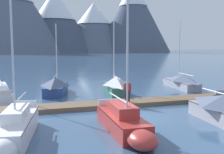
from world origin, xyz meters
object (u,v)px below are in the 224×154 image
at_px(sailboat_nearest_berth, 0,92).
at_px(sailboat_mid_dock_starboard, 125,122).
at_px(sailboat_mid_dock_port, 56,86).
at_px(sailboat_last_slip, 180,81).
at_px(sailboat_far_berth, 115,85).
at_px(sailboat_second_berth, 15,129).
at_px(person_on_dock, 127,89).

relative_size(sailboat_nearest_berth, sailboat_mid_dock_starboard, 0.96).
xyz_separation_m(sailboat_mid_dock_port, sailboat_mid_dock_starboard, (2.95, -13.07, -0.18)).
bearing_deg(sailboat_mid_dock_port, sailboat_last_slip, 2.27).
height_order(sailboat_mid_dock_port, sailboat_far_berth, sailboat_far_berth).
bearing_deg(sailboat_mid_dock_port, sailboat_far_berth, -16.45).
bearing_deg(sailboat_mid_dock_starboard, sailboat_far_berth, 77.70).
distance_m(sailboat_mid_dock_port, sailboat_mid_dock_starboard, 13.40).
bearing_deg(sailboat_mid_dock_port, sailboat_nearest_berth, -165.98).
relative_size(sailboat_nearest_berth, sailboat_second_berth, 1.18).
height_order(sailboat_second_berth, sailboat_mid_dock_port, sailboat_second_berth).
height_order(sailboat_second_berth, sailboat_far_berth, sailboat_second_berth).
relative_size(sailboat_mid_dock_starboard, sailboat_last_slip, 1.21).
relative_size(sailboat_second_berth, person_on_dock, 4.24).
bearing_deg(sailboat_far_berth, sailboat_mid_dock_starboard, -102.30).
height_order(sailboat_nearest_berth, sailboat_mid_dock_port, sailboat_nearest_berth).
xyz_separation_m(sailboat_far_berth, person_on_dock, (-0.37, -5.10, 0.41)).
xyz_separation_m(sailboat_nearest_berth, sailboat_far_berth, (10.37, -0.38, 0.30)).
xyz_separation_m(sailboat_mid_dock_port, person_on_dock, (5.08, -6.70, 0.49)).
distance_m(sailboat_mid_dock_starboard, person_on_dock, 6.74).
bearing_deg(sailboat_second_berth, sailboat_mid_dock_starboard, -0.16).
bearing_deg(person_on_dock, sailboat_far_berth, 85.86).
distance_m(sailboat_nearest_berth, sailboat_mid_dock_port, 5.08).
height_order(sailboat_mid_dock_starboard, sailboat_far_berth, sailboat_mid_dock_starboard).
distance_m(sailboat_mid_dock_port, person_on_dock, 8.43).
height_order(sailboat_mid_dock_port, sailboat_mid_dock_starboard, sailboat_mid_dock_starboard).
relative_size(sailboat_second_berth, sailboat_last_slip, 0.98).
height_order(sailboat_nearest_berth, sailboat_mid_dock_starboard, sailboat_mid_dock_starboard).
bearing_deg(sailboat_last_slip, sailboat_second_berth, -139.66).
distance_m(sailboat_last_slip, person_on_dock, 11.12).
height_order(sailboat_second_berth, sailboat_mid_dock_starboard, sailboat_mid_dock_starboard).
relative_size(sailboat_nearest_berth, sailboat_far_berth, 1.20).
bearing_deg(person_on_dock, sailboat_last_slip, 40.68).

